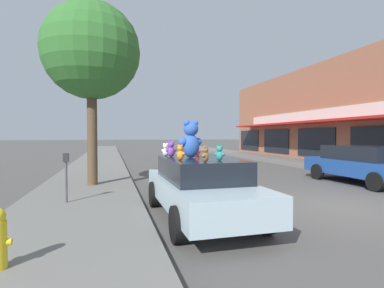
{
  "coord_description": "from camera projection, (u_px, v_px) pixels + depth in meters",
  "views": [
    {
      "loc": [
        -5.71,
        -6.54,
        1.88
      ],
      "look_at": [
        -3.41,
        1.95,
        1.64
      ],
      "focal_mm": 28.0,
      "sensor_mm": 36.0,
      "label": 1
    }
  ],
  "objects": [
    {
      "name": "ground_plane",
      "position": [
        336.0,
        207.0,
        7.86
      ],
      "size": [
        260.0,
        260.0,
        0.0
      ],
      "primitive_type": "plane",
      "color": "#514F4C"
    },
    {
      "name": "sidewalk_near",
      "position": [
        71.0,
        223.0,
        6.15
      ],
      "size": [
        3.18,
        90.0,
        0.16
      ],
      "color": "slate",
      "rests_on": "ground_plane"
    },
    {
      "name": "plush_art_car",
      "position": [
        200.0,
        186.0,
        6.8
      ],
      "size": [
        1.95,
        4.53,
        1.37
      ],
      "rotation": [
        0.0,
        0.0,
        0.01
      ],
      "color": "#ADC6D1",
      "rests_on": "ground_plane"
    },
    {
      "name": "teddy_bear_giant",
      "position": [
        191.0,
        140.0,
        7.01
      ],
      "size": [
        0.67,
        0.49,
        0.88
      ],
      "rotation": [
        0.0,
        0.0,
        3.52
      ],
      "color": "blue",
      "rests_on": "plush_art_car"
    },
    {
      "name": "teddy_bear_purple",
      "position": [
        171.0,
        149.0,
        7.35
      ],
      "size": [
        0.29,
        0.18,
        0.39
      ],
      "rotation": [
        0.0,
        0.0,
        3.25
      ],
      "color": "purple",
      "rests_on": "plush_art_car"
    },
    {
      "name": "teddy_bear_brown",
      "position": [
        205.0,
        154.0,
        5.78
      ],
      "size": [
        0.2,
        0.24,
        0.32
      ],
      "rotation": [
        0.0,
        0.0,
        4.16
      ],
      "color": "olive",
      "rests_on": "plush_art_car"
    },
    {
      "name": "teddy_bear_red",
      "position": [
        197.0,
        151.0,
        7.87
      ],
      "size": [
        0.18,
        0.14,
        0.24
      ],
      "rotation": [
        0.0,
        0.0,
        2.67
      ],
      "color": "red",
      "rests_on": "plush_art_car"
    },
    {
      "name": "teddy_bear_teal",
      "position": [
        219.0,
        153.0,
        6.23
      ],
      "size": [
        0.22,
        0.2,
        0.31
      ],
      "rotation": [
        0.0,
        0.0,
        2.49
      ],
      "color": "teal",
      "rests_on": "plush_art_car"
    },
    {
      "name": "teddy_bear_white",
      "position": [
        166.0,
        150.0,
        7.55
      ],
      "size": [
        0.24,
        0.21,
        0.33
      ],
      "rotation": [
        0.0,
        0.0,
        2.51
      ],
      "color": "white",
      "rests_on": "plush_art_car"
    },
    {
      "name": "teddy_bear_orange",
      "position": [
        180.0,
        153.0,
        6.29
      ],
      "size": [
        0.2,
        0.25,
        0.33
      ],
      "rotation": [
        0.0,
        0.0,
        2.06
      ],
      "color": "orange",
      "rests_on": "plush_art_car"
    },
    {
      "name": "parked_car_far_center",
      "position": [
        362.0,
        163.0,
        11.67
      ],
      "size": [
        1.96,
        4.72,
        1.48
      ],
      "color": "#1E4793",
      "rests_on": "ground_plane"
    },
    {
      "name": "street_tree",
      "position": [
        91.0,
        52.0,
        10.39
      ],
      "size": [
        3.36,
        3.36,
        6.35
      ],
      "color": "brown",
      "rests_on": "sidewalk_near"
    },
    {
      "name": "parking_meter",
      "position": [
        66.0,
        171.0,
        7.69
      ],
      "size": [
        0.14,
        0.1,
        1.27
      ],
      "color": "#4C4C51",
      "rests_on": "sidewalk_near"
    }
  ]
}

